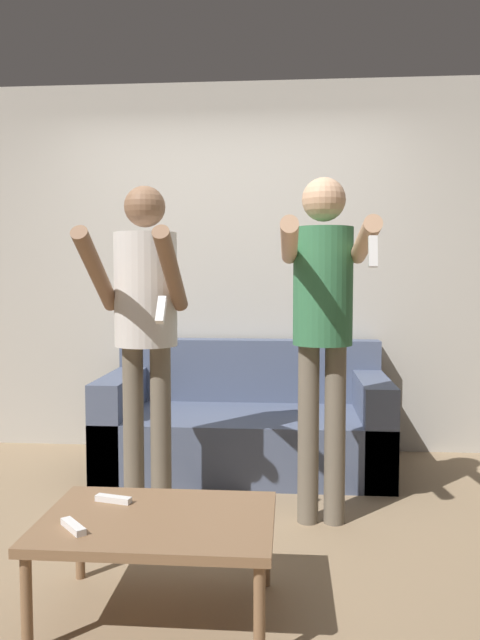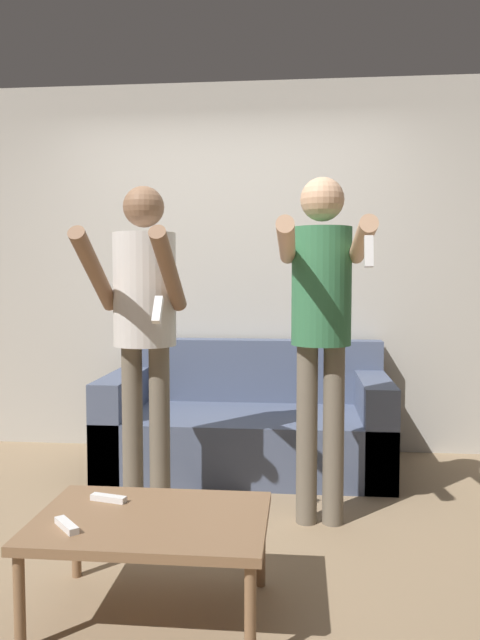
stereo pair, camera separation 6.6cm
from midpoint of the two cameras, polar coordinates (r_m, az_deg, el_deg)
The scene contains 8 objects.
ground_plane at distance 3.36m, azimuth -3.33°, elevation -18.56°, with size 14.00×14.00×0.00m, color #937A5B.
wall_back at distance 4.65m, azimuth -0.42°, elevation 4.76°, with size 6.40×0.06×2.70m.
couch at distance 4.28m, azimuth 1.09°, elevation -9.72°, with size 1.87×0.93×0.83m.
person_standing_left at distance 3.30m, azimuth -8.21°, elevation 0.76°, with size 0.45×0.71×1.76m.
person_standing_right at distance 3.20m, azimuth 8.05°, elevation 1.05°, with size 0.43×0.77×1.79m.
coffee_table at distance 2.50m, azimuth -7.32°, elevation -18.19°, with size 0.87×0.62×0.39m.
remote_near at distance 2.43m, azimuth -14.79°, elevation -17.70°, with size 0.13×0.14×0.02m.
remote_far at distance 2.66m, azimuth -11.22°, elevation -15.70°, with size 0.15×0.07×0.02m.
Camera 2 is at (0.52, -3.06, 1.29)m, focal length 35.00 mm.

